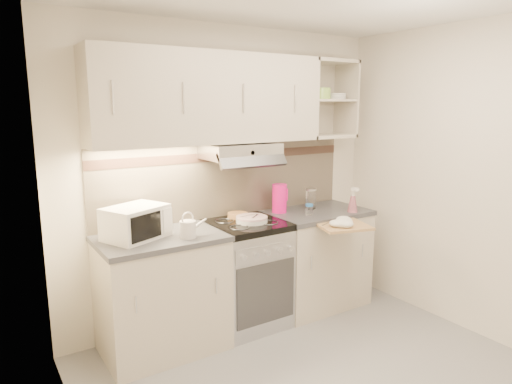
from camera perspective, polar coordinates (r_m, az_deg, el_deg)
room_shell at (r=3.06m, az=6.08°, el=6.58°), size 3.04×2.84×2.52m
base_cabinet_left at (r=3.61m, az=-11.61°, el=-12.57°), size 0.90×0.60×0.86m
worktop_left at (r=3.46m, az=-11.89°, el=-5.70°), size 0.92×0.62×0.04m
base_cabinet_right at (r=4.33m, az=7.39°, el=-8.38°), size 0.90×0.60×0.86m
worktop_right at (r=4.20m, az=7.54°, el=-2.58°), size 0.92×0.62×0.04m
electric_range at (r=3.91m, az=-1.18°, el=-10.14°), size 0.60×0.60×0.90m
microwave at (r=3.40m, az=-14.80°, el=-3.70°), size 0.51×0.45×0.24m
watering_can at (r=3.35m, az=-8.41°, el=-4.51°), size 0.23×0.12×0.19m
plate_stack at (r=3.76m, az=-0.54°, el=-3.42°), size 0.26×0.26×0.06m
bread_loaf at (r=3.90m, az=-2.30°, el=-2.93°), size 0.17×0.17×0.04m
pink_pitcher at (r=4.08m, az=2.96°, el=-0.78°), size 0.14×0.13×0.26m
glass_jar at (r=4.25m, az=6.84°, el=-0.82°), size 0.10×0.10×0.19m
spice_jar at (r=4.02m, az=6.66°, el=-2.16°), size 0.07×0.07×0.10m
spray_bottle at (r=4.19m, az=12.00°, el=-1.20°), size 0.09×0.09×0.24m
cutting_board at (r=3.83m, az=10.78°, el=-4.15°), size 0.49×0.46×0.02m
dish_towel at (r=3.77m, az=11.05°, el=-3.73°), size 0.26×0.23×0.06m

